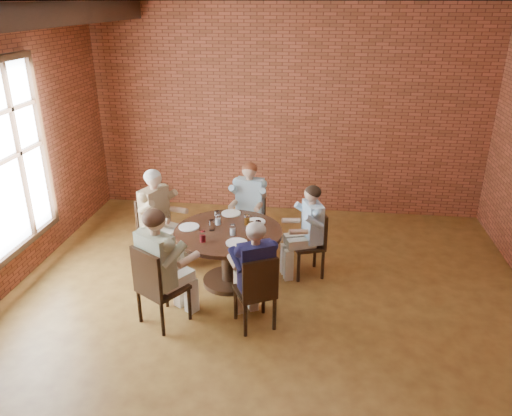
# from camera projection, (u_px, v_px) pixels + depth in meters

# --- Properties ---
(floor) EXTENTS (7.00, 7.00, 0.00)m
(floor) POSITION_uv_depth(u_px,v_px,m) (262.00, 327.00, 5.64)
(floor) COLOR olive
(floor) RESTS_ON ground
(ceiling) EXTENTS (7.00, 7.00, 0.00)m
(ceiling) POSITION_uv_depth(u_px,v_px,m) (263.00, 2.00, 4.32)
(ceiling) COLOR silver
(ceiling) RESTS_ON wall_back
(wall_back) EXTENTS (7.00, 0.00, 7.00)m
(wall_back) POSITION_uv_depth(u_px,v_px,m) (287.00, 113.00, 8.18)
(wall_back) COLOR #97452B
(wall_back) RESTS_ON ground
(ceiling_beam) EXTENTS (0.22, 6.90, 0.26)m
(ceiling_beam) POSITION_uv_depth(u_px,v_px,m) (4.00, 17.00, 4.67)
(ceiling_beam) COLOR black
(ceiling_beam) RESTS_ON ceiling
(dining_table) EXTENTS (1.36, 1.36, 0.75)m
(dining_table) POSITION_uv_depth(u_px,v_px,m) (228.00, 246.00, 6.32)
(dining_table) COLOR black
(dining_table) RESTS_ON floor
(chair_a) EXTENTS (0.50, 0.50, 0.90)m
(chair_a) POSITION_uv_depth(u_px,v_px,m) (313.00, 241.00, 6.56)
(chair_a) COLOR black
(chair_a) RESTS_ON floor
(diner_a) EXTENTS (0.72, 0.65, 1.26)m
(diner_a) POSITION_uv_depth(u_px,v_px,m) (308.00, 232.00, 6.49)
(diner_a) COLOR #4785B8
(diner_a) RESTS_ON floor
(chair_b) EXTENTS (0.45, 0.45, 0.92)m
(chair_b) POSITION_uv_depth(u_px,v_px,m) (250.00, 214.00, 7.34)
(chair_b) COLOR black
(chair_b) RESTS_ON floor
(diner_b) EXTENTS (0.57, 0.68, 1.30)m
(diner_b) POSITION_uv_depth(u_px,v_px,m) (249.00, 207.00, 7.21)
(diner_b) COLOR #9BB8C5
(diner_b) RESTS_ON floor
(chair_c) EXTENTS (0.57, 0.57, 0.95)m
(chair_c) POSITION_uv_depth(u_px,v_px,m) (154.00, 227.00, 6.89)
(chair_c) COLOR black
(chair_c) RESTS_ON floor
(diner_c) EXTENTS (0.82, 0.75, 1.35)m
(diner_c) POSITION_uv_depth(u_px,v_px,m) (158.00, 218.00, 6.79)
(diner_c) COLOR brown
(diner_c) RESTS_ON floor
(chair_d) EXTENTS (0.63, 0.63, 0.97)m
(chair_d) POSITION_uv_depth(u_px,v_px,m) (156.00, 284.00, 5.49)
(chair_d) COLOR black
(chair_d) RESTS_ON floor
(diner_d) EXTENTS (0.85, 0.89, 1.40)m
(diner_d) POSITION_uv_depth(u_px,v_px,m) (161.00, 267.00, 5.49)
(diner_d) COLOR tan
(diner_d) RESTS_ON floor
(chair_e) EXTENTS (0.54, 0.54, 0.91)m
(chair_e) POSITION_uv_depth(u_px,v_px,m) (257.00, 290.00, 5.44)
(chair_e) COLOR black
(chair_e) RESTS_ON floor
(diner_e) EXTENTS (0.73, 0.77, 1.28)m
(diner_e) POSITION_uv_depth(u_px,v_px,m) (255.00, 275.00, 5.45)
(diner_e) COLOR #16163D
(diner_e) RESTS_ON floor
(plate_a) EXTENTS (0.26, 0.26, 0.01)m
(plate_a) POSITION_uv_depth(u_px,v_px,m) (255.00, 222.00, 6.46)
(plate_a) COLOR white
(plate_a) RESTS_ON dining_table
(plate_b) EXTENTS (0.26, 0.26, 0.01)m
(plate_b) POSITION_uv_depth(u_px,v_px,m) (231.00, 213.00, 6.72)
(plate_b) COLOR white
(plate_b) RESTS_ON dining_table
(plate_c) EXTENTS (0.26, 0.26, 0.01)m
(plate_c) POSITION_uv_depth(u_px,v_px,m) (189.00, 227.00, 6.32)
(plate_c) COLOR white
(plate_c) RESTS_ON dining_table
(plate_d) EXTENTS (0.26, 0.26, 0.01)m
(plate_d) POSITION_uv_depth(u_px,v_px,m) (237.00, 243.00, 5.91)
(plate_d) COLOR white
(plate_d) RESTS_ON dining_table
(glass_a) EXTENTS (0.07, 0.07, 0.14)m
(glass_a) POSITION_uv_depth(u_px,v_px,m) (258.00, 226.00, 6.19)
(glass_a) COLOR white
(glass_a) RESTS_ON dining_table
(glass_b) EXTENTS (0.07, 0.07, 0.14)m
(glass_b) POSITION_uv_depth(u_px,v_px,m) (247.00, 220.00, 6.37)
(glass_b) COLOR white
(glass_b) RESTS_ON dining_table
(glass_c) EXTENTS (0.07, 0.07, 0.14)m
(glass_c) POSITION_uv_depth(u_px,v_px,m) (217.00, 216.00, 6.48)
(glass_c) COLOR white
(glass_c) RESTS_ON dining_table
(glass_d) EXTENTS (0.07, 0.07, 0.14)m
(glass_d) POSITION_uv_depth(u_px,v_px,m) (218.00, 220.00, 6.38)
(glass_d) COLOR white
(glass_d) RESTS_ON dining_table
(glass_e) EXTENTS (0.07, 0.07, 0.14)m
(glass_e) POSITION_uv_depth(u_px,v_px,m) (212.00, 225.00, 6.22)
(glass_e) COLOR white
(glass_e) RESTS_ON dining_table
(glass_f) EXTENTS (0.07, 0.07, 0.14)m
(glass_f) POSITION_uv_depth(u_px,v_px,m) (203.00, 236.00, 5.92)
(glass_f) COLOR white
(glass_f) RESTS_ON dining_table
(glass_g) EXTENTS (0.07, 0.07, 0.14)m
(glass_g) POSITION_uv_depth(u_px,v_px,m) (233.00, 230.00, 6.09)
(glass_g) COLOR white
(glass_g) RESTS_ON dining_table
(glass_h) EXTENTS (0.07, 0.07, 0.14)m
(glass_h) POSITION_uv_depth(u_px,v_px,m) (252.00, 227.00, 6.16)
(glass_h) COLOR white
(glass_h) RESTS_ON dining_table
(smartphone) EXTENTS (0.09, 0.15, 0.01)m
(smartphone) POSITION_uv_depth(u_px,v_px,m) (260.00, 241.00, 5.97)
(smartphone) COLOR black
(smartphone) RESTS_ON dining_table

